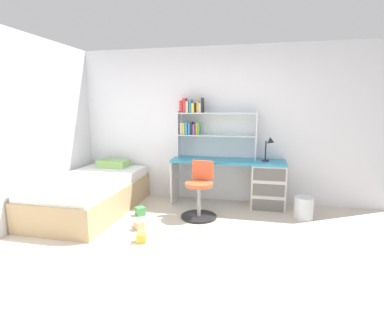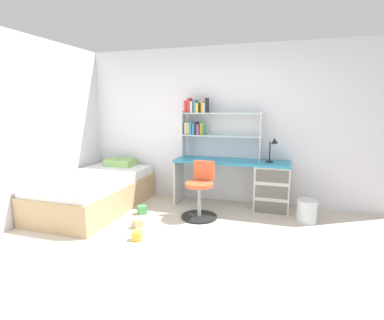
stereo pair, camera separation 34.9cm
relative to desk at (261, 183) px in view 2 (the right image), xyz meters
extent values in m
cube|color=beige|center=(-0.75, -1.95, -0.43)|extent=(5.62, 5.46, 0.02)
cube|color=silver|center=(-0.75, 0.31, 0.86)|extent=(5.62, 0.06, 2.56)
cube|color=teal|center=(-0.47, 0.00, 0.32)|extent=(1.80, 0.51, 0.04)
cube|color=beige|center=(0.17, 0.00, -0.06)|extent=(0.52, 0.49, 0.72)
cube|color=beige|center=(-1.36, 0.00, -0.06)|extent=(0.03, 0.46, 0.72)
cube|color=#5E5B57|center=(0.17, -0.24, -0.30)|extent=(0.47, 0.01, 0.18)
cube|color=#5E5B57|center=(0.17, -0.24, -0.06)|extent=(0.47, 0.01, 0.18)
cube|color=#5E5B57|center=(0.17, -0.24, 0.18)|extent=(0.47, 0.01, 0.18)
cube|color=silver|center=(-1.32, 0.14, 0.72)|extent=(0.02, 0.22, 0.76)
cube|color=silver|center=(-0.04, 0.14, 0.72)|extent=(0.02, 0.22, 0.76)
cube|color=silver|center=(-0.68, 0.14, 0.71)|extent=(1.25, 0.22, 0.02)
cube|color=silver|center=(-0.68, 0.14, 1.07)|extent=(1.25, 0.22, 0.02)
cube|color=beige|center=(-1.27, 0.14, 0.82)|extent=(0.04, 0.14, 0.20)
cube|color=yellow|center=(-1.22, 0.14, 0.81)|extent=(0.03, 0.13, 0.19)
cube|color=#338CBF|center=(-1.18, 0.14, 0.82)|extent=(0.04, 0.18, 0.20)
cube|color=#338CBF|center=(-1.13, 0.14, 0.81)|extent=(0.03, 0.17, 0.19)
cube|color=#26262D|center=(-1.09, 0.14, 0.82)|extent=(0.03, 0.17, 0.21)
cube|color=purple|center=(-1.05, 0.14, 0.80)|extent=(0.03, 0.19, 0.17)
cube|color=gold|center=(-1.01, 0.14, 0.81)|extent=(0.03, 0.13, 0.19)
cube|color=#4CA559|center=(-0.97, 0.14, 0.83)|extent=(0.03, 0.13, 0.21)
cube|color=red|center=(-1.27, 0.14, 1.18)|extent=(0.04, 0.15, 0.19)
cube|color=red|center=(-1.21, 0.14, 1.20)|extent=(0.04, 0.17, 0.23)
cube|color=beige|center=(-1.16, 0.14, 1.17)|extent=(0.04, 0.19, 0.18)
cube|color=#338CBF|center=(-1.11, 0.14, 1.18)|extent=(0.03, 0.15, 0.21)
cube|color=yellow|center=(-1.06, 0.14, 1.16)|extent=(0.04, 0.20, 0.15)
cube|color=#26262D|center=(-1.02, 0.14, 1.16)|extent=(0.02, 0.12, 0.16)
cube|color=gold|center=(-0.99, 0.14, 1.17)|extent=(0.03, 0.12, 0.17)
cube|color=beige|center=(-0.95, 0.14, 1.16)|extent=(0.04, 0.17, 0.15)
cube|color=#26262D|center=(-0.92, 0.14, 1.20)|extent=(0.02, 0.18, 0.24)
cylinder|color=black|center=(0.11, 0.02, 0.35)|extent=(0.12, 0.12, 0.02)
cylinder|color=black|center=(0.11, 0.02, 0.50)|extent=(0.02, 0.02, 0.30)
cone|color=black|center=(0.19, -0.03, 0.65)|extent=(0.12, 0.11, 0.13)
cylinder|color=black|center=(-0.82, -0.65, -0.40)|extent=(0.52, 0.52, 0.03)
cylinder|color=#A5A8AD|center=(-0.82, -0.65, -0.18)|extent=(0.05, 0.05, 0.47)
cylinder|color=#D85933|center=(-0.82, -0.65, 0.08)|extent=(0.40, 0.40, 0.05)
cube|color=#D85933|center=(-0.79, -0.47, 0.26)|extent=(0.32, 0.08, 0.28)
cube|color=tan|center=(-2.48, -0.75, -0.21)|extent=(1.12, 2.02, 0.41)
cube|color=white|center=(-2.48, -0.75, 0.06)|extent=(1.06, 1.96, 0.14)
cube|color=#8CBF66|center=(-2.48, 0.01, 0.19)|extent=(0.50, 0.32, 0.12)
cylinder|color=silver|center=(0.67, -0.35, -0.26)|extent=(0.27, 0.27, 0.32)
cube|color=tan|center=(-1.50, -1.24, -0.36)|extent=(0.15, 0.15, 0.11)
cube|color=#479E51|center=(-1.69, -0.75, -0.36)|extent=(0.17, 0.17, 0.12)
cube|color=gold|center=(-1.33, -1.59, -0.36)|extent=(0.13, 0.13, 0.11)
cube|color=#3860B7|center=(-1.55, -1.14, -0.38)|extent=(0.11, 0.11, 0.08)
camera|label=1|loc=(-0.01, -4.72, 1.18)|focal=28.01mm
camera|label=2|loc=(0.33, -4.63, 1.18)|focal=28.01mm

